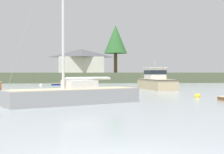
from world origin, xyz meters
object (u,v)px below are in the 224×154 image
(dinghy_navy, at_px, (60,85))
(mooring_buoy_white, at_px, (41,85))
(cruiser_sand, at_px, (154,84))
(sailboat_grey, at_px, (74,100))
(mooring_buoy_yellow, at_px, (197,96))

(dinghy_navy, relative_size, mooring_buoy_white, 4.99)
(cruiser_sand, xyz_separation_m, sailboat_grey, (-9.59, -18.84, -0.31))
(cruiser_sand, distance_m, dinghy_navy, 18.34)
(cruiser_sand, relative_size, mooring_buoy_yellow, 17.57)
(dinghy_navy, relative_size, mooring_buoy_yellow, 4.88)
(mooring_buoy_yellow, bearing_deg, cruiser_sand, 92.86)
(mooring_buoy_white, bearing_deg, dinghy_navy, 33.15)
(cruiser_sand, height_order, sailboat_grey, sailboat_grey)
(cruiser_sand, bearing_deg, dinghy_navy, 133.56)
(sailboat_grey, distance_m, mooring_buoy_yellow, 11.42)
(mooring_buoy_yellow, bearing_deg, dinghy_navy, 116.14)
(dinghy_navy, height_order, mooring_buoy_white, mooring_buoy_white)
(cruiser_sand, height_order, dinghy_navy, cruiser_sand)
(cruiser_sand, xyz_separation_m, mooring_buoy_white, (-15.38, 11.49, -0.51))
(cruiser_sand, xyz_separation_m, mooring_buoy_yellow, (0.69, -13.87, -0.51))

